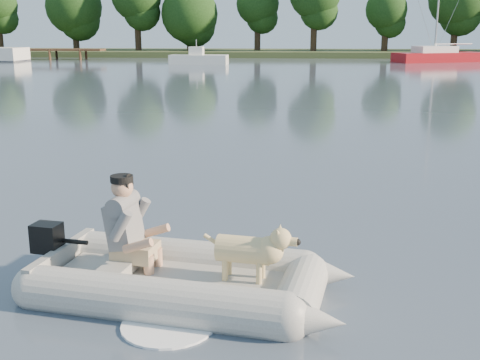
# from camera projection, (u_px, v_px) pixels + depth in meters

# --- Properties ---
(water) EXTENTS (160.00, 160.00, 0.00)m
(water) POSITION_uv_depth(u_px,v_px,m) (236.00, 290.00, 7.09)
(water) COLOR slate
(water) RESTS_ON ground
(shore_bank) EXTENTS (160.00, 12.00, 0.70)m
(shore_bank) POSITION_uv_depth(u_px,v_px,m) (279.00, 53.00, 66.98)
(shore_bank) COLOR #47512D
(shore_bank) RESTS_ON water
(dock) EXTENTS (18.00, 2.00, 1.04)m
(dock) POSITION_uv_depth(u_px,v_px,m) (13.00, 54.00, 59.03)
(dock) COLOR #4C331E
(dock) RESTS_ON water
(treeline) EXTENTS (75.85, 7.35, 9.27)m
(treeline) POSITION_uv_depth(u_px,v_px,m) (293.00, 5.00, 64.75)
(treeline) COLOR #332316
(treeline) RESTS_ON shore_bank
(dinghy) EXTENTS (5.43, 4.25, 1.45)m
(dinghy) POSITION_uv_depth(u_px,v_px,m) (184.00, 244.00, 6.79)
(dinghy) COLOR #969591
(dinghy) RESTS_ON water
(man) EXTENTS (0.87, 0.78, 1.13)m
(man) POSITION_uv_depth(u_px,v_px,m) (126.00, 221.00, 6.98)
(man) COLOR slate
(man) RESTS_ON dinghy
(dog) EXTENTS (1.03, 0.52, 0.65)m
(dog) POSITION_uv_depth(u_px,v_px,m) (244.00, 254.00, 6.70)
(dog) COLOR tan
(dog) RESTS_ON dinghy
(outboard_motor) EXTENTS (0.48, 0.38, 0.83)m
(outboard_motor) POSITION_uv_depth(u_px,v_px,m) (48.00, 254.00, 7.29)
(outboard_motor) COLOR black
(outboard_motor) RESTS_ON dinghy
(motorboat) EXTENTS (5.17, 2.19, 2.15)m
(motorboat) POSITION_uv_depth(u_px,v_px,m) (199.00, 53.00, 51.12)
(motorboat) COLOR white
(motorboat) RESTS_ON water
(sailboat) EXTENTS (8.84, 5.46, 11.68)m
(sailboat) POSITION_uv_depth(u_px,v_px,m) (438.00, 56.00, 54.52)
(sailboat) COLOR maroon
(sailboat) RESTS_ON water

